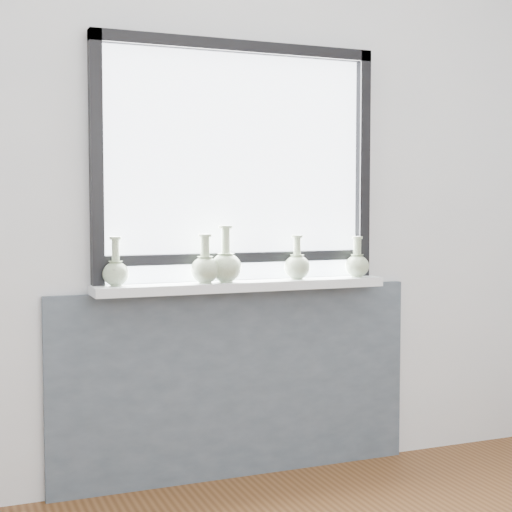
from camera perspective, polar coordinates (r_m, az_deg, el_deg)
name	(u,v)px	position (r m, az deg, el deg)	size (l,w,h in m)	color
back_wall	(234,190)	(3.52, -1.59, 4.81)	(3.60, 0.02, 2.60)	silver
apron_panel	(237,383)	(3.59, -1.39, -9.22)	(1.70, 0.03, 0.86)	#515B69
windowsill	(242,286)	(3.45, -1.00, -2.16)	(1.32, 0.18, 0.04)	silver
window	(237,158)	(3.49, -1.38, 7.14)	(1.30, 0.06, 1.05)	black
vase_a	(116,271)	(3.28, -10.16, -1.08)	(0.11, 0.11, 0.20)	#A9BF97
vase_b	(205,267)	(3.35, -3.73, -0.81)	(0.12, 0.12, 0.21)	#A9BF97
vase_c	(226,265)	(3.39, -2.21, -0.65)	(0.14, 0.14, 0.25)	#A9BF97
vase_d	(297,265)	(3.53, 3.01, -0.66)	(0.12, 0.12, 0.20)	#A9BF97
vase_e	(357,264)	(3.66, 7.36, -0.56)	(0.11, 0.11, 0.19)	#A9BF97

